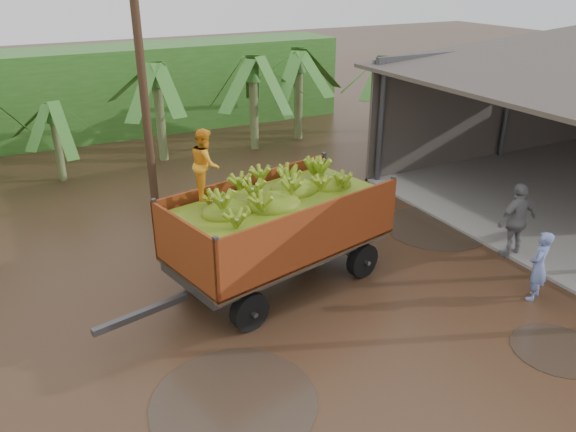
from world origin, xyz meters
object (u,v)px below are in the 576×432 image
object	(u,v)px
banana_trailer	(279,223)
utility_pole	(141,69)
man_grey	(517,220)
man_blue	(539,266)

from	to	relation	value
banana_trailer	utility_pole	world-z (taller)	utility_pole
man_grey	man_blue	bearing A→B (deg)	58.51
banana_trailer	man_blue	xyz separation A→B (m)	(4.65, -3.19, -0.68)
banana_trailer	utility_pole	distance (m)	6.23
banana_trailer	man_blue	size ratio (longest dim) A/B	4.36
man_blue	man_grey	size ratio (longest dim) A/B	0.82
banana_trailer	man_grey	size ratio (longest dim) A/B	3.57
man_blue	utility_pole	xyz separation A→B (m)	(-6.06, 8.65, 3.34)
banana_trailer	utility_pole	size ratio (longest dim) A/B	0.85
utility_pole	banana_trailer	bearing A→B (deg)	-75.53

